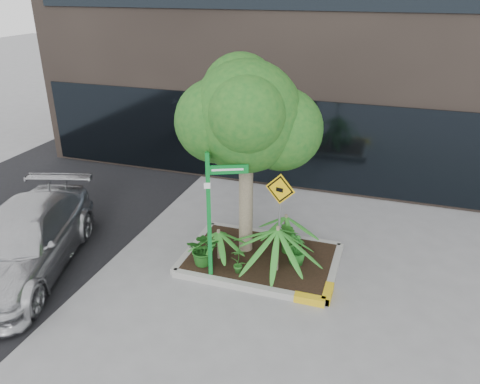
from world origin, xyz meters
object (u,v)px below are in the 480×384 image
(tree, at_px, (247,116))
(parked_car, at_px, (23,242))
(cattle_sign, at_px, (280,205))
(street_sign_post, at_px, (211,203))

(tree, bearing_deg, parked_car, -153.69)
(parked_car, relative_size, cattle_sign, 2.23)
(cattle_sign, bearing_deg, street_sign_post, -138.67)
(parked_car, xyz_separation_m, cattle_sign, (5.11, 1.65, 0.89))
(parked_car, distance_m, street_sign_post, 4.16)
(tree, height_order, street_sign_post, tree)
(street_sign_post, xyz_separation_m, cattle_sign, (1.21, 0.67, -0.16))
(street_sign_post, bearing_deg, parked_car, 170.14)
(street_sign_post, height_order, cattle_sign, street_sign_post)
(street_sign_post, bearing_deg, tree, 48.70)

